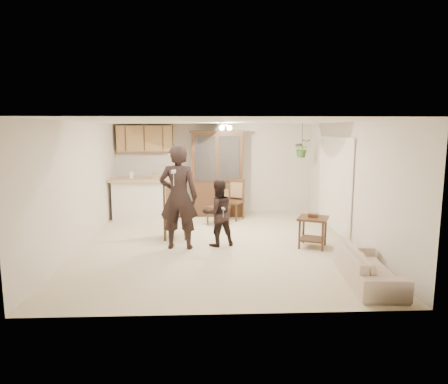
{
  "coord_description": "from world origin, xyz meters",
  "views": [
    {
      "loc": [
        -0.2,
        -8.06,
        2.35
      ],
      "look_at": [
        0.16,
        0.4,
        1.02
      ],
      "focal_mm": 32.0,
      "sensor_mm": 36.0,
      "label": 1
    }
  ],
  "objects_px": {
    "child": "(218,213)",
    "chair_hutch_left": "(233,208)",
    "side_table": "(313,232)",
    "chair_bar": "(175,223)",
    "chair_hutch_right": "(218,214)",
    "adult": "(179,204)",
    "china_hutch": "(217,174)",
    "sofa": "(369,259)"
  },
  "relations": [
    {
      "from": "child",
      "to": "sofa",
      "type": "bearing_deg",
      "value": 119.81
    },
    {
      "from": "side_table",
      "to": "chair_bar",
      "type": "xyz_separation_m",
      "value": [
        -2.82,
        0.81,
        0.02
      ]
    },
    {
      "from": "chair_hutch_left",
      "to": "chair_hutch_right",
      "type": "bearing_deg",
      "value": -95.12
    },
    {
      "from": "sofa",
      "to": "chair_hutch_right",
      "type": "bearing_deg",
      "value": 34.44
    },
    {
      "from": "chair_hutch_right",
      "to": "side_table",
      "type": "bearing_deg",
      "value": 88.35
    },
    {
      "from": "sofa",
      "to": "china_hutch",
      "type": "relative_size",
      "value": 0.81
    },
    {
      "from": "sofa",
      "to": "chair_hutch_left",
      "type": "height_order",
      "value": "chair_hutch_left"
    },
    {
      "from": "sofa",
      "to": "china_hutch",
      "type": "distance_m",
      "value": 5.54
    },
    {
      "from": "child",
      "to": "chair_hutch_left",
      "type": "relative_size",
      "value": 1.27
    },
    {
      "from": "child",
      "to": "chair_bar",
      "type": "distance_m",
      "value": 1.16
    },
    {
      "from": "side_table",
      "to": "chair_hutch_left",
      "type": "relative_size",
      "value": 0.69
    },
    {
      "from": "sofa",
      "to": "adult",
      "type": "bearing_deg",
      "value": 62.2
    },
    {
      "from": "child",
      "to": "side_table",
      "type": "xyz_separation_m",
      "value": [
        1.9,
        -0.19,
        -0.36
      ]
    },
    {
      "from": "china_hutch",
      "to": "chair_hutch_right",
      "type": "relative_size",
      "value": 2.3
    },
    {
      "from": "side_table",
      "to": "chair_bar",
      "type": "relative_size",
      "value": 0.62
    },
    {
      "from": "sofa",
      "to": "chair_hutch_right",
      "type": "distance_m",
      "value": 4.46
    },
    {
      "from": "chair_bar",
      "to": "chair_hutch_left",
      "type": "xyz_separation_m",
      "value": [
        1.37,
        1.73,
        -0.04
      ]
    },
    {
      "from": "chair_bar",
      "to": "adult",
      "type": "bearing_deg",
      "value": -84.07
    },
    {
      "from": "child",
      "to": "chair_hutch_right",
      "type": "relative_size",
      "value": 1.34
    },
    {
      "from": "chair_bar",
      "to": "chair_hutch_right",
      "type": "relative_size",
      "value": 1.19
    },
    {
      "from": "adult",
      "to": "chair_hutch_right",
      "type": "relative_size",
      "value": 1.79
    },
    {
      "from": "chair_hutch_left",
      "to": "chair_hutch_right",
      "type": "height_order",
      "value": "chair_hutch_left"
    },
    {
      "from": "chair_hutch_left",
      "to": "child",
      "type": "bearing_deg",
      "value": -70.55
    },
    {
      "from": "adult",
      "to": "china_hutch",
      "type": "bearing_deg",
      "value": -99.35
    },
    {
      "from": "chair_hutch_right",
      "to": "child",
      "type": "bearing_deg",
      "value": 43.67
    },
    {
      "from": "side_table",
      "to": "chair_hutch_right",
      "type": "bearing_deg",
      "value": 133.05
    },
    {
      "from": "side_table",
      "to": "chair_bar",
      "type": "bearing_deg",
      "value": 164.0
    },
    {
      "from": "adult",
      "to": "side_table",
      "type": "relative_size",
      "value": 2.44
    },
    {
      "from": "child",
      "to": "side_table",
      "type": "relative_size",
      "value": 1.83
    },
    {
      "from": "chair_hutch_right",
      "to": "chair_bar",
      "type": "bearing_deg",
      "value": 5.61
    },
    {
      "from": "sofa",
      "to": "chair_hutch_left",
      "type": "distance_m",
      "value": 4.79
    },
    {
      "from": "china_hutch",
      "to": "side_table",
      "type": "xyz_separation_m",
      "value": [
        1.83,
        -3.14,
        -0.82
      ]
    },
    {
      "from": "child",
      "to": "chair_hutch_left",
      "type": "height_order",
      "value": "child"
    },
    {
      "from": "adult",
      "to": "side_table",
      "type": "height_order",
      "value": "adult"
    },
    {
      "from": "adult",
      "to": "chair_bar",
      "type": "bearing_deg",
      "value": -73.51
    },
    {
      "from": "adult",
      "to": "china_hutch",
      "type": "relative_size",
      "value": 0.78
    },
    {
      "from": "side_table",
      "to": "chair_bar",
      "type": "distance_m",
      "value": 2.93
    },
    {
      "from": "sofa",
      "to": "side_table",
      "type": "xyz_separation_m",
      "value": [
        -0.37,
        1.89,
        -0.05
      ]
    },
    {
      "from": "china_hutch",
      "to": "chair_bar",
      "type": "distance_m",
      "value": 2.66
    },
    {
      "from": "sofa",
      "to": "chair_bar",
      "type": "bearing_deg",
      "value": 54.37
    },
    {
      "from": "child",
      "to": "china_hutch",
      "type": "relative_size",
      "value": 0.58
    },
    {
      "from": "adult",
      "to": "child",
      "type": "xyz_separation_m",
      "value": [
        0.78,
        0.15,
        -0.22
      ]
    }
  ]
}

